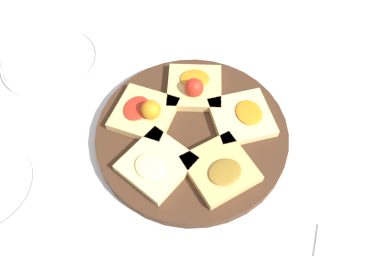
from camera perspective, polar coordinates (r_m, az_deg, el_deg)
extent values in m
plane|color=silver|center=(0.82, 0.00, -1.29)|extent=(3.00, 3.00, 0.00)
cylinder|color=#422819|center=(0.80, 0.00, -0.83)|extent=(0.41, 0.41, 0.02)
cube|color=#DBB775|center=(0.85, 0.29, 6.22)|extent=(0.12, 0.12, 0.02)
ellipsoid|color=orange|center=(0.85, 0.33, 7.54)|extent=(0.06, 0.07, 0.01)
sphere|color=red|center=(0.82, 0.25, 6.19)|extent=(0.04, 0.04, 0.04)
cube|color=#DBB775|center=(0.81, -7.31, 2.23)|extent=(0.15, 0.15, 0.02)
ellipsoid|color=red|center=(0.81, -8.39, 3.03)|extent=(0.08, 0.07, 0.01)
sphere|color=orange|center=(0.79, -6.27, 2.77)|extent=(0.04, 0.04, 0.04)
cube|color=#E5C689|center=(0.75, -5.41, -5.48)|extent=(0.17, 0.17, 0.02)
ellipsoid|color=beige|center=(0.73, -6.30, -5.84)|extent=(0.08, 0.09, 0.01)
cube|color=tan|center=(0.74, 4.32, -6.18)|extent=(0.17, 0.17, 0.02)
ellipsoid|color=olive|center=(0.72, 5.04, -6.66)|extent=(0.08, 0.09, 0.01)
cube|color=#E5C689|center=(0.81, 7.58, 1.65)|extent=(0.15, 0.15, 0.02)
ellipsoid|color=orange|center=(0.80, 8.70, 2.38)|extent=(0.08, 0.07, 0.01)
cylinder|color=white|center=(1.01, -20.54, 9.52)|extent=(0.24, 0.24, 0.01)
torus|color=white|center=(1.00, -20.66, 9.79)|extent=(0.23, 0.23, 0.01)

